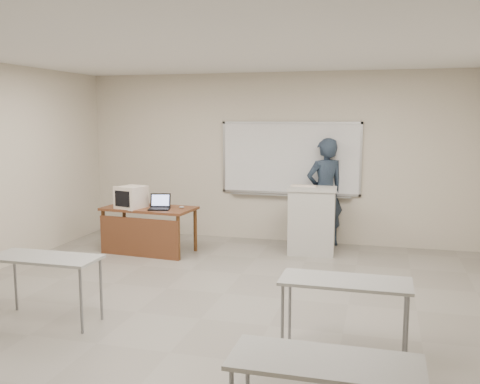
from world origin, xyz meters
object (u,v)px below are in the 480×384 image
(crt_monitor, at_px, (132,197))
(podium, at_px, (312,220))
(instructor_desk, at_px, (147,220))
(laptop, at_px, (160,206))
(mouse, at_px, (182,207))
(whiteboard, at_px, (290,159))
(keyboard, at_px, (304,186))
(presenter, at_px, (325,192))

(crt_monitor, bearing_deg, podium, 28.65)
(instructor_desk, height_order, podium, podium)
(podium, height_order, laptop, podium)
(instructor_desk, distance_m, laptop, 0.36)
(crt_monitor, xyz_separation_m, mouse, (0.80, 0.17, -0.16))
(whiteboard, height_order, keyboard, whiteboard)
(crt_monitor, bearing_deg, whiteboard, 46.81)
(keyboard, relative_size, presenter, 0.22)
(podium, xyz_separation_m, crt_monitor, (-2.85, -0.72, 0.38))
(instructor_desk, height_order, presenter, presenter)
(podium, relative_size, presenter, 0.58)
(mouse, xyz_separation_m, presenter, (2.19, 1.16, 0.17))
(instructor_desk, distance_m, mouse, 0.61)
(mouse, distance_m, keyboard, 2.03)
(instructor_desk, bearing_deg, mouse, 21.50)
(podium, bearing_deg, mouse, -168.61)
(podium, xyz_separation_m, keyboard, (-0.15, 0.08, 0.55))
(crt_monitor, bearing_deg, instructor_desk, 17.29)
(podium, bearing_deg, presenter, 73.65)
(whiteboard, distance_m, mouse, 2.16)
(laptop, bearing_deg, instructor_desk, 163.29)
(whiteboard, bearing_deg, instructor_desk, -144.83)
(crt_monitor, distance_m, keyboard, 2.82)
(podium, relative_size, keyboard, 2.61)
(podium, bearing_deg, instructor_desk, -168.31)
(podium, height_order, crt_monitor, crt_monitor)
(whiteboard, relative_size, podium, 2.27)
(mouse, bearing_deg, whiteboard, 52.36)
(crt_monitor, bearing_deg, laptop, 14.41)
(whiteboard, bearing_deg, crt_monitor, -147.58)
(podium, distance_m, crt_monitor, 2.96)
(laptop, bearing_deg, mouse, 16.74)
(mouse, relative_size, presenter, 0.05)
(laptop, height_order, keyboard, keyboard)
(crt_monitor, relative_size, laptop, 1.34)
(instructor_desk, bearing_deg, crt_monitor, -172.01)
(keyboard, bearing_deg, laptop, -152.81)
(crt_monitor, bearing_deg, presenter, 38.48)
(whiteboard, bearing_deg, keyboard, -63.03)
(presenter, bearing_deg, laptop, -4.62)
(crt_monitor, xyz_separation_m, laptop, (0.51, 0.00, -0.12))
(podium, height_order, mouse, podium)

